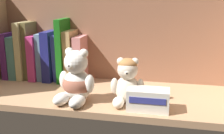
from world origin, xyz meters
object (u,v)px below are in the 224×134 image
(book_3, at_px, (32,50))
(book_6, at_px, (52,55))
(book_0, at_px, (12,54))
(book_8, at_px, (65,50))
(book_2, at_px, (26,50))
(book_1, at_px, (19,56))
(book_10, at_px, (81,58))
(book_5, at_px, (45,56))
(small_product_box, at_px, (148,100))
(teddy_bear_smaller, at_px, (127,82))
(book_4, at_px, (38,56))
(teddy_bear_larger, at_px, (76,81))
(book_9, at_px, (73,55))
(book_7, at_px, (60,57))

(book_3, xyz_separation_m, book_6, (0.08, 0.00, -0.01))
(book_0, xyz_separation_m, book_8, (0.22, 0.00, 0.03))
(book_2, bearing_deg, book_1, 180.00)
(book_0, relative_size, book_10, 1.03)
(book_0, distance_m, book_2, 0.06)
(book_2, height_order, book_5, book_2)
(book_10, bearing_deg, book_2, 180.00)
(small_product_box, bearing_deg, book_2, 154.72)
(book_1, bearing_deg, book_6, 0.00)
(book_5, height_order, book_10, book_5)
(book_10, bearing_deg, teddy_bear_smaller, -43.78)
(book_6, height_order, book_8, book_8)
(book_1, relative_size, small_product_box, 1.41)
(book_1, height_order, book_8, book_8)
(book_1, height_order, book_2, book_2)
(book_8, xyz_separation_m, book_10, (0.06, 0.00, -0.03))
(book_3, distance_m, book_4, 0.04)
(book_1, distance_m, book_5, 0.11)
(book_3, distance_m, book_8, 0.14)
(book_3, bearing_deg, book_2, 180.00)
(book_1, distance_m, teddy_bear_larger, 0.37)
(book_1, distance_m, book_2, 0.04)
(book_0, bearing_deg, book_4, 0.00)
(book_4, bearing_deg, teddy_bear_larger, -43.05)
(book_0, distance_m, teddy_bear_smaller, 0.52)
(book_1, distance_m, book_9, 0.22)
(book_0, height_order, book_10, book_0)
(small_product_box, bearing_deg, book_10, 139.13)
(book_4, distance_m, book_8, 0.11)
(book_3, height_order, small_product_box, book_3)
(book_7, bearing_deg, small_product_box, -33.29)
(small_product_box, bearing_deg, book_5, 150.64)
(book_0, height_order, book_5, book_5)
(book_9, bearing_deg, book_1, 180.00)
(book_3, relative_size, book_6, 1.16)
(book_2, distance_m, book_7, 0.14)
(teddy_bear_smaller, bearing_deg, book_10, 136.22)
(book_0, distance_m, book_6, 0.17)
(book_5, relative_size, small_product_box, 1.53)
(book_4, relative_size, book_6, 0.91)
(book_10, bearing_deg, book_4, 180.00)
(book_5, xyz_separation_m, book_6, (0.03, 0.00, 0.00))
(book_6, height_order, teddy_bear_larger, book_6)
(teddy_bear_larger, bearing_deg, book_5, 133.16)
(book_1, xyz_separation_m, teddy_bear_larger, (0.30, -0.21, -0.02))
(teddy_bear_smaller, bearing_deg, small_product_box, -29.66)
(book_1, relative_size, book_8, 0.71)
(teddy_bear_smaller, bearing_deg, book_6, 148.45)
(book_4, xyz_separation_m, book_9, (0.14, 0.00, 0.01))
(book_2, height_order, small_product_box, book_2)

